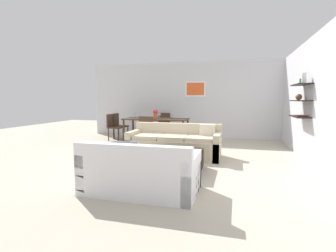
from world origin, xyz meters
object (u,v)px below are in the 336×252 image
object	(u,v)px
loveseat_white	(140,173)
apple_on_coffee_table	(160,149)
wine_glass_head	(160,114)
decorative_bowl	(179,151)
centerpiece_vase	(155,113)
dining_chair_left_near	(113,125)
dining_chair_foot	(147,129)
dining_table	(156,120)
sofa_beige	(175,144)
wine_glass_left_near	(134,115)
dining_chair_left_far	(119,124)
coffee_table	(174,161)
wine_glass_left_far	(136,114)
dining_chair_head	(163,123)

from	to	relation	value
loveseat_white	apple_on_coffee_table	xyz separation A→B (m)	(-0.07, 1.20, 0.12)
loveseat_white	wine_glass_head	bearing A→B (deg)	103.76
decorative_bowl	centerpiece_vase	size ratio (longest dim) A/B	1.08
decorative_bowl	dining_chair_left_near	bearing A→B (deg)	133.49
dining_chair_foot	centerpiece_vase	bearing A→B (deg)	91.22
dining_table	sofa_beige	bearing A→B (deg)	-61.00
sofa_beige	wine_glass_left_near	size ratio (longest dim) A/B	14.14
dining_chair_left_far	decorative_bowl	bearing A→B (deg)	-49.95
coffee_table	wine_glass_left_far	bearing A→B (deg)	122.63
decorative_bowl	centerpiece_vase	bearing A→B (deg)	114.82
wine_glass_head	decorative_bowl	bearing A→B (deg)	-67.81
wine_glass_left_far	centerpiece_vase	bearing A→B (deg)	-9.66
coffee_table	dining_chair_head	distance (m)	4.38
dining_chair_head	centerpiece_vase	bearing A→B (deg)	-91.18
dining_chair_left_far	wine_glass_head	world-z (taller)	wine_glass_head
coffee_table	dining_chair_left_near	bearing A→B (deg)	133.02
coffee_table	centerpiece_vase	xyz separation A→B (m)	(-1.44, 3.26, 0.73)
apple_on_coffee_table	wine_glass_left_near	xyz separation A→B (m)	(-1.88, 3.18, 0.44)
sofa_beige	coffee_table	size ratio (longest dim) A/B	2.18
centerpiece_vase	coffee_table	bearing A→B (deg)	-66.26
dining_chair_head	dining_chair_left_far	xyz separation A→B (m)	(-1.45, -0.65, 0.00)
coffee_table	dining_chair_left_far	xyz separation A→B (m)	(-2.87, 3.48, 0.31)
sofa_beige	loveseat_white	world-z (taller)	same
apple_on_coffee_table	dining_chair_left_near	size ratio (longest dim) A/B	0.08
centerpiece_vase	wine_glass_left_near	bearing A→B (deg)	-172.54
dining_chair_left_far	wine_glass_head	distance (m)	1.51
dining_table	dining_chair_foot	xyz separation A→B (m)	(0.00, -0.85, -0.18)
coffee_table	apple_on_coffee_table	world-z (taller)	apple_on_coffee_table
dining_chair_left_near	dining_chair_left_far	bearing A→B (deg)	90.00
decorative_bowl	apple_on_coffee_table	world-z (taller)	apple_on_coffee_table
loveseat_white	dining_chair_foot	xyz separation A→B (m)	(-1.19, 3.64, 0.21)
loveseat_white	wine_glass_left_near	world-z (taller)	wine_glass_left_near
dining_chair_foot	wine_glass_head	bearing A→B (deg)	90.00
loveseat_white	decorative_bowl	world-z (taller)	loveseat_white
coffee_table	dining_chair_left_near	world-z (taller)	dining_chair_left_near
coffee_table	wine_glass_head	xyz separation A→B (m)	(-1.42, 3.66, 0.67)
dining_chair_left_far	wine_glass_left_far	bearing A→B (deg)	-7.34
dining_chair_foot	wine_glass_left_far	world-z (taller)	wine_glass_left_far
coffee_table	loveseat_white	bearing A→B (deg)	-100.42
loveseat_white	wine_glass_head	world-z (taller)	wine_glass_head
wine_glass_head	wine_glass_left_far	bearing A→B (deg)	-159.84
dining_chair_left_near	wine_glass_left_far	world-z (taller)	wine_glass_left_far
centerpiece_vase	loveseat_white	bearing A→B (deg)	-74.85
apple_on_coffee_table	wine_glass_left_near	world-z (taller)	wine_glass_left_near
sofa_beige	dining_chair_left_far	distance (m)	3.42
apple_on_coffee_table	dining_chair_foot	distance (m)	2.68
centerpiece_vase	decorative_bowl	bearing A→B (deg)	-65.18
wine_glass_left_far	dining_chair_left_near	bearing A→B (deg)	-156.07
decorative_bowl	dining_chair_left_near	world-z (taller)	dining_chair_left_near
dining_chair_left_near	wine_glass_left_far	size ratio (longest dim) A/B	4.84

